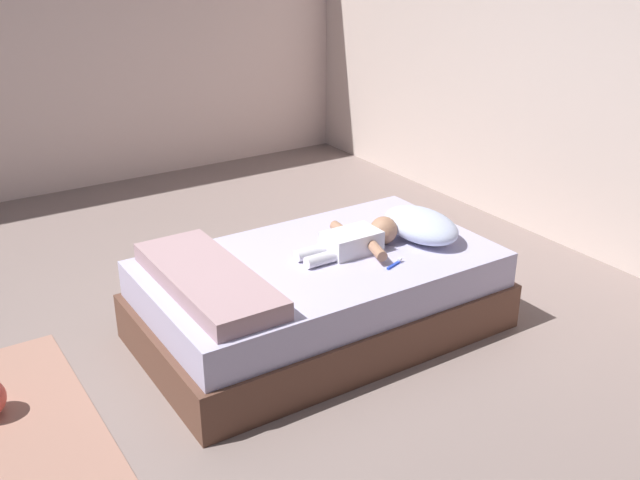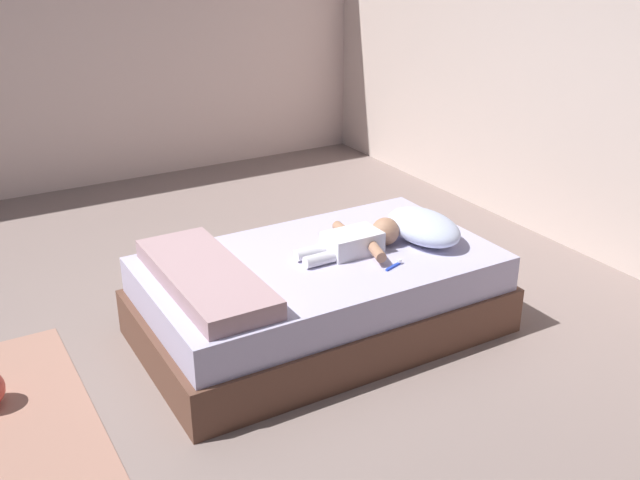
% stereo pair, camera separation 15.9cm
% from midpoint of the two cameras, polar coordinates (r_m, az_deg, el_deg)
% --- Properties ---
extents(ground_plane, '(8.00, 8.00, 0.00)m').
position_cam_midpoint_polar(ground_plane, '(3.87, -11.39, -9.40)').
color(ground_plane, gray).
extents(wall_behind_bed, '(8.00, 0.12, 2.82)m').
position_cam_midpoint_polar(wall_behind_bed, '(5.08, 21.94, 14.42)').
color(wall_behind_bed, beige).
rests_on(wall_behind_bed, ground_plane).
extents(wall_side, '(0.12, 6.00, 2.82)m').
position_cam_midpoint_polar(wall_side, '(6.23, -22.18, 15.82)').
color(wall_side, beige).
rests_on(wall_side, ground_plane).
extents(bed, '(1.11, 1.91, 0.45)m').
position_cam_midpoint_polar(bed, '(3.96, 1.15, -4.37)').
color(bed, brown).
rests_on(bed, ground_plane).
extents(pillow, '(0.51, 0.32, 0.16)m').
position_cam_midpoint_polar(pillow, '(4.09, 9.15, 1.03)').
color(pillow, silver).
rests_on(pillow, bed).
extents(baby, '(0.49, 0.60, 0.15)m').
position_cam_midpoint_polar(baby, '(3.92, 4.17, -0.05)').
color(baby, white).
rests_on(baby, bed).
extents(toothbrush, '(0.05, 0.12, 0.02)m').
position_cam_midpoint_polar(toothbrush, '(3.78, 7.01, -1.98)').
color(toothbrush, blue).
rests_on(toothbrush, bed).
extents(blanket, '(1.00, 0.37, 0.09)m').
position_cam_midpoint_polar(blanket, '(3.58, -7.68, -2.88)').
color(blanket, '#B58F95').
rests_on(blanket, bed).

